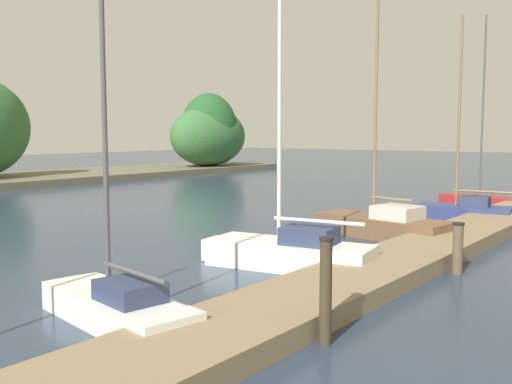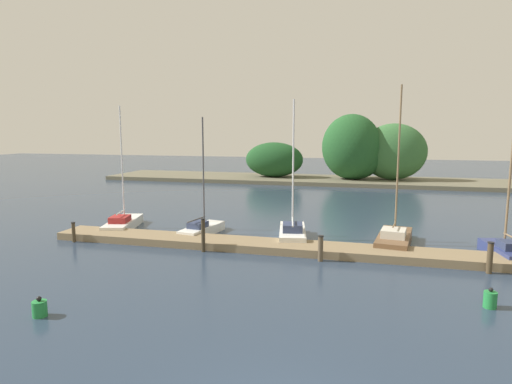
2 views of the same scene
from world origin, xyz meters
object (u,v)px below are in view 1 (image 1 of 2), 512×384
(sailboat_1, at_px, (114,302))
(sailboat_5, at_px, (481,198))
(mooring_piling_2, at_px, (458,248))
(mooring_piling_1, at_px, (326,291))
(sailboat_3, at_px, (379,223))
(sailboat_2, at_px, (286,250))
(sailboat_4, at_px, (460,209))

(sailboat_1, bearing_deg, sailboat_5, -80.56)
(sailboat_5, relative_size, mooring_piling_2, 7.00)
(mooring_piling_1, bearing_deg, mooring_piling_2, -0.84)
(sailboat_1, bearing_deg, mooring_piling_2, -106.37)
(sailboat_1, bearing_deg, sailboat_3, -79.55)
(mooring_piling_2, bearing_deg, mooring_piling_1, 179.16)
(sailboat_1, relative_size, sailboat_5, 0.80)
(sailboat_3, xyz_separation_m, mooring_piling_2, (-3.10, -3.29, 0.17))
(sailboat_2, bearing_deg, sailboat_4, -104.47)
(sailboat_3, relative_size, mooring_piling_1, 4.91)
(sailboat_3, bearing_deg, sailboat_4, -92.36)
(sailboat_2, bearing_deg, mooring_piling_1, 121.26)
(sailboat_1, xyz_separation_m, sailboat_2, (4.72, 0.04, 0.06))
(sailboat_4, height_order, mooring_piling_2, sailboat_4)
(sailboat_4, xyz_separation_m, mooring_piling_1, (-12.80, -2.39, 0.38))
(sailboat_4, xyz_separation_m, mooring_piling_2, (-7.58, -2.46, 0.16))
(sailboat_1, height_order, sailboat_3, sailboat_3)
(sailboat_1, distance_m, mooring_piling_2, 7.16)
(sailboat_3, distance_m, sailboat_5, 9.04)
(mooring_piling_1, distance_m, mooring_piling_2, 5.22)
(sailboat_2, distance_m, sailboat_5, 13.86)
(mooring_piling_1, height_order, mooring_piling_2, mooring_piling_1)
(sailboat_4, relative_size, mooring_piling_1, 4.48)
(sailboat_5, xyz_separation_m, mooring_piling_1, (-17.35, -3.04, 0.47))
(sailboat_5, bearing_deg, sailboat_3, 100.12)
(sailboat_4, bearing_deg, sailboat_1, 78.28)
(sailboat_5, relative_size, mooring_piling_1, 5.01)
(mooring_piling_2, bearing_deg, sailboat_2, 118.59)
(sailboat_1, height_order, mooring_piling_1, sailboat_1)
(sailboat_2, bearing_deg, sailboat_5, -100.37)
(sailboat_3, bearing_deg, mooring_piling_2, 144.66)
(mooring_piling_1, bearing_deg, sailboat_3, 21.09)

